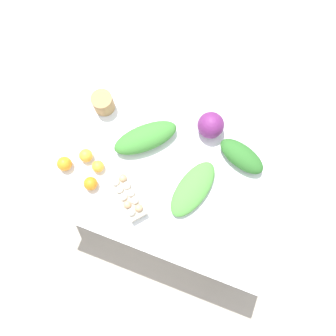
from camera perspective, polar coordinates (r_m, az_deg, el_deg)
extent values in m
plane|color=#B2A899|center=(2.47, 0.00, -4.13)|extent=(8.00, 8.00, 0.00)
cube|color=silver|center=(1.78, 0.00, -0.27)|extent=(1.30, 0.90, 0.03)
cylinder|color=brown|center=(2.27, 17.70, 1.40)|extent=(0.06, 0.06, 0.68)
cylinder|color=brown|center=(2.35, -10.44, 11.30)|extent=(0.06, 0.06, 0.68)
cylinder|color=brown|center=(2.13, 11.85, -17.74)|extent=(0.06, 0.06, 0.68)
cylinder|color=brown|center=(2.22, -18.30, -6.37)|extent=(0.06, 0.06, 0.68)
sphere|color=#6B2366|center=(1.78, 7.45, 7.40)|extent=(0.14, 0.14, 0.14)
cube|color=beige|center=(1.72, -6.99, -4.89)|extent=(0.26, 0.24, 0.06)
sphere|color=white|center=(1.70, -9.14, -2.42)|extent=(0.04, 0.04, 0.04)
sphere|color=white|center=(1.69, -8.47, -3.70)|extent=(0.04, 0.04, 0.04)
sphere|color=white|center=(1.68, -7.80, -5.01)|extent=(0.04, 0.04, 0.04)
sphere|color=tan|center=(1.67, -7.11, -6.32)|extent=(0.04, 0.04, 0.04)
sphere|color=white|center=(1.66, -6.42, -7.65)|extent=(0.04, 0.04, 0.04)
sphere|color=tan|center=(1.70, -7.86, -1.74)|extent=(0.04, 0.04, 0.04)
sphere|color=white|center=(1.69, -7.19, -3.02)|extent=(0.04, 0.04, 0.04)
sphere|color=white|center=(1.68, -6.50, -4.32)|extent=(0.04, 0.04, 0.04)
sphere|color=white|center=(1.67, -5.81, -5.63)|extent=(0.04, 0.04, 0.04)
sphere|color=tan|center=(1.66, -5.11, -6.95)|extent=(0.04, 0.04, 0.04)
cylinder|color=#A87F51|center=(1.87, -11.24, 11.08)|extent=(0.12, 0.12, 0.11)
ellipsoid|color=#3D8433|center=(1.77, -3.93, 5.28)|extent=(0.36, 0.35, 0.10)
ellipsoid|color=#4C933D|center=(1.72, 4.36, -3.65)|extent=(0.24, 0.37, 0.06)
ellipsoid|color=#2D6B28|center=(1.78, 12.68, 2.01)|extent=(0.29, 0.20, 0.09)
sphere|color=#F9A833|center=(1.78, -12.10, 0.28)|extent=(0.07, 0.07, 0.07)
sphere|color=orange|center=(1.76, -13.34, -2.67)|extent=(0.07, 0.07, 0.07)
sphere|color=#F9A833|center=(1.80, -14.11, 2.14)|extent=(0.07, 0.07, 0.07)
sphere|color=orange|center=(1.82, -17.59, 0.71)|extent=(0.08, 0.08, 0.08)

